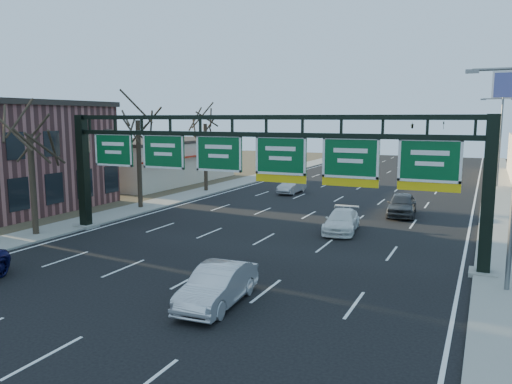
% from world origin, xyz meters
% --- Properties ---
extents(ground, '(160.00, 160.00, 0.00)m').
position_xyz_m(ground, '(0.00, 0.00, 0.00)').
color(ground, black).
rests_on(ground, ground).
extents(sidewalk_left, '(3.00, 120.00, 0.12)m').
position_xyz_m(sidewalk_left, '(-12.80, 20.00, 0.06)').
color(sidewalk_left, gray).
rests_on(sidewalk_left, ground).
extents(sidewalk_right, '(3.00, 120.00, 0.12)m').
position_xyz_m(sidewalk_right, '(12.80, 20.00, 0.06)').
color(sidewalk_right, gray).
rests_on(sidewalk_right, ground).
extents(dirt_strip_left, '(21.00, 120.00, 0.06)m').
position_xyz_m(dirt_strip_left, '(-25.00, 20.00, 0.03)').
color(dirt_strip_left, '#473D2B').
rests_on(dirt_strip_left, ground).
extents(lane_markings, '(21.60, 120.00, 0.01)m').
position_xyz_m(lane_markings, '(0.00, 20.00, 0.01)').
color(lane_markings, white).
rests_on(lane_markings, ground).
extents(sign_gantry, '(24.60, 1.20, 7.20)m').
position_xyz_m(sign_gantry, '(0.16, 8.00, 4.63)').
color(sign_gantry, black).
rests_on(sign_gantry, ground).
extents(brick_block, '(10.40, 12.40, 8.30)m').
position_xyz_m(brick_block, '(-21.50, 11.00, 4.16)').
color(brick_block, brown).
rests_on(brick_block, ground).
extents(cream_strip, '(10.90, 18.40, 4.70)m').
position_xyz_m(cream_strip, '(-21.48, 29.00, 2.36)').
color(cream_strip, beige).
rests_on(cream_strip, ground).
extents(tree_gantry, '(3.60, 3.60, 8.48)m').
position_xyz_m(tree_gantry, '(-12.80, 5.00, 7.11)').
color(tree_gantry, black).
rests_on(tree_gantry, sidewalk_left).
extents(tree_mid, '(3.60, 3.60, 9.24)m').
position_xyz_m(tree_mid, '(-12.80, 15.00, 7.85)').
color(tree_mid, black).
rests_on(tree_mid, sidewalk_left).
extents(tree_far, '(3.60, 3.60, 8.86)m').
position_xyz_m(tree_far, '(-12.80, 25.00, 7.48)').
color(tree_far, black).
rests_on(tree_far, sidewalk_left).
extents(streetlight_near, '(2.15, 0.22, 9.00)m').
position_xyz_m(streetlight_near, '(12.47, 6.00, 5.08)').
color(streetlight_near, slate).
rests_on(streetlight_near, sidewalk_right).
extents(streetlight_far, '(2.15, 0.22, 9.00)m').
position_xyz_m(streetlight_far, '(12.47, 40.00, 5.08)').
color(streetlight_far, slate).
rests_on(streetlight_far, sidewalk_right).
extents(traffic_signal_mast, '(10.16, 0.54, 7.00)m').
position_xyz_m(traffic_signal_mast, '(5.69, 55.00, 5.50)').
color(traffic_signal_mast, black).
rests_on(traffic_signal_mast, ground).
extents(car_silver_sedan, '(1.90, 4.67, 1.51)m').
position_xyz_m(car_silver_sedan, '(2.61, -0.15, 0.75)').
color(car_silver_sedan, silver).
rests_on(car_silver_sedan, ground).
extents(car_white_wagon, '(2.43, 4.84, 1.35)m').
position_xyz_m(car_white_wagon, '(3.59, 13.80, 0.67)').
color(car_white_wagon, white).
rests_on(car_white_wagon, ground).
extents(car_grey_far, '(2.34, 4.94, 1.63)m').
position_xyz_m(car_grey_far, '(6.14, 20.71, 0.82)').
color(car_grey_far, '#393B3D').
rests_on(car_grey_far, ground).
extents(car_silver_distant, '(1.56, 4.13, 1.35)m').
position_xyz_m(car_silver_distant, '(-4.93, 27.43, 0.67)').
color(car_silver_distant, '#ADADB2').
rests_on(car_silver_distant, ground).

